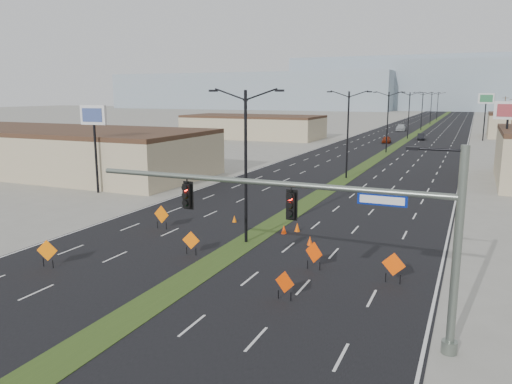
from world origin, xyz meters
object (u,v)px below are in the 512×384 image
at_px(construction_sign_3, 285,283).
at_px(pole_sign_west, 94,122).
at_px(streetlight_2, 388,120).
at_px(cone_3, 234,219).
at_px(streetlight_0, 246,162).
at_px(streetlight_6, 438,105).
at_px(cone_1, 310,241).
at_px(construction_sign_0, 47,251).
at_px(cone_0, 284,229).
at_px(construction_sign_2, 191,241).
at_px(pole_sign_east_far, 486,102).
at_px(car_far, 401,128).
at_px(streetlight_3, 409,114).
at_px(construction_sign_5, 394,265).
at_px(construction_sign_4, 314,254).
at_px(pole_sign_east_near, 508,117).
at_px(construction_sign_1, 161,215).
at_px(streetlight_5, 431,107).
at_px(car_left, 386,140).
at_px(streetlight_1, 348,132).
at_px(car_mid, 421,137).
at_px(cone_2, 297,227).
at_px(streetlight_4, 422,110).
at_px(signal_mast, 334,220).

bearing_deg(construction_sign_3, pole_sign_west, 162.28).
relative_size(streetlight_2, cone_3, 17.89).
bearing_deg(streetlight_0, streetlight_6, 90.00).
bearing_deg(streetlight_2, cone_1, -85.73).
distance_m(construction_sign_0, cone_0, 15.53).
xyz_separation_m(construction_sign_0, construction_sign_2, (6.29, 5.27, -0.09)).
bearing_deg(pole_sign_east_far, construction_sign_2, -81.12).
height_order(streetlight_2, car_far, streetlight_2).
distance_m(streetlight_3, construction_sign_5, 88.26).
xyz_separation_m(streetlight_2, construction_sign_4, (5.71, -59.26, -4.46)).
bearing_deg(pole_sign_east_near, pole_sign_east_far, 105.04).
distance_m(streetlight_0, streetlight_3, 84.00).
bearing_deg(construction_sign_1, streetlight_2, 89.58).
distance_m(streetlight_5, pole_sign_west, 132.18).
bearing_deg(pole_sign_west, construction_sign_1, -37.20).
bearing_deg(pole_sign_east_far, cone_3, -82.88).
bearing_deg(streetlight_5, pole_sign_east_far, -74.59).
bearing_deg(cone_3, car_left, 89.71).
distance_m(streetlight_6, cone_0, 165.12).
relative_size(construction_sign_0, cone_0, 2.58).
height_order(streetlight_1, streetlight_6, same).
height_order(construction_sign_4, pole_sign_west, pole_sign_west).
xyz_separation_m(construction_sign_4, cone_3, (-8.75, 7.69, -0.68)).
bearing_deg(construction_sign_0, car_mid, 65.36).
relative_size(construction_sign_3, construction_sign_4, 0.89).
xyz_separation_m(car_left, car_mid, (5.60, 9.94, -0.01)).
xyz_separation_m(streetlight_6, cone_3, (-3.04, -163.57, -5.14)).
height_order(streetlight_0, streetlight_3, same).
relative_size(streetlight_2, cone_2, 15.03).
relative_size(streetlight_3, pole_sign_east_far, 1.02).
xyz_separation_m(car_left, car_far, (-2.03, 35.32, 0.15)).
distance_m(streetlight_6, cone_3, 163.68).
xyz_separation_m(construction_sign_2, cone_0, (3.58, 6.69, -0.56)).
xyz_separation_m(car_left, construction_sign_5, (12.81, -76.39, 0.32)).
xyz_separation_m(construction_sign_5, cone_2, (-7.85, 7.43, -0.66)).
xyz_separation_m(construction_sign_5, cone_1, (-6.01, 4.64, -0.67)).
bearing_deg(streetlight_4, cone_1, -87.88).
xyz_separation_m(streetlight_6, car_far, (-4.71, -59.85, -4.59)).
bearing_deg(construction_sign_2, streetlight_0, 53.71).
relative_size(streetlight_1, car_mid, 2.48).
height_order(construction_sign_4, construction_sign_5, construction_sign_5).
distance_m(car_mid, construction_sign_4, 86.07).
distance_m(streetlight_1, construction_sign_4, 32.08).
bearing_deg(cone_1, cone_2, 123.34).
bearing_deg(cone_3, cone_1, -25.15).
relative_size(streetlight_3, streetlight_5, 1.00).
height_order(streetlight_1, streetlight_3, same).
height_order(signal_mast, streetlight_4, streetlight_4).
bearing_deg(construction_sign_0, cone_2, 32.93).
bearing_deg(car_mid, pole_sign_west, -114.78).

